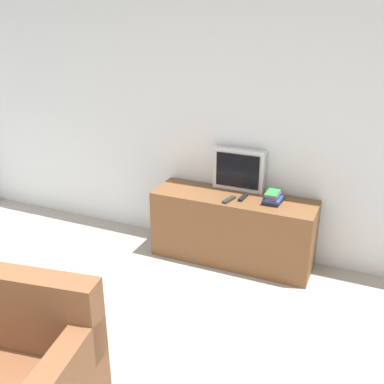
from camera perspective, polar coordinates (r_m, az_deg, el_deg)
The scene contains 6 objects.
wall_back at distance 4.38m, azimuth 2.98°, elevation 8.97°, with size 9.00×0.06×2.60m.
tv_stand at distance 4.36m, azimuth 5.18°, elevation -4.66°, with size 1.55×0.47×0.67m.
television at distance 4.32m, azimuth 5.95°, elevation 2.85°, with size 0.50×0.09×0.41m.
book_stack at distance 4.13m, azimuth 10.25°, elevation -0.67°, with size 0.17×0.22×0.11m.
remote_on_stand at distance 4.18m, azimuth 6.51°, elevation -0.68°, with size 0.05×0.17×0.02m.
remote_secondary at distance 4.12m, azimuth 4.72°, elevation -0.98°, with size 0.08×0.18×0.02m.
Camera 1 is at (1.48, -0.96, 2.32)m, focal length 42.00 mm.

